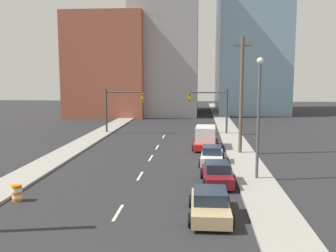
# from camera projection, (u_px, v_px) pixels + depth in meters

# --- Properties ---
(sidewalk_left) EXTENTS (2.63, 88.02, 0.18)m
(sidewalk_left) POSITION_uv_depth(u_px,v_px,m) (117.00, 124.00, 55.89)
(sidewalk_left) COLOR gray
(sidewalk_left) RESTS_ON ground
(sidewalk_right) EXTENTS (2.63, 88.02, 0.18)m
(sidewalk_right) POSITION_uv_depth(u_px,v_px,m) (225.00, 125.00, 54.56)
(sidewalk_right) COLOR gray
(sidewalk_right) RESTS_ON ground
(lane_stripe_at_8m) EXTENTS (0.16, 2.40, 0.01)m
(lane_stripe_at_8m) POSITION_uv_depth(u_px,v_px,m) (118.00, 212.00, 19.56)
(lane_stripe_at_8m) COLOR beige
(lane_stripe_at_8m) RESTS_ON ground
(lane_stripe_at_15m) EXTENTS (0.16, 2.40, 0.01)m
(lane_stripe_at_15m) POSITION_uv_depth(u_px,v_px,m) (140.00, 176.00, 26.82)
(lane_stripe_at_15m) COLOR beige
(lane_stripe_at_15m) RESTS_ON ground
(lane_stripe_at_21m) EXTENTS (0.16, 2.40, 0.01)m
(lane_stripe_at_21m) POSITION_uv_depth(u_px,v_px,m) (151.00, 158.00, 32.77)
(lane_stripe_at_21m) COLOR beige
(lane_stripe_at_21m) RESTS_ON ground
(lane_stripe_at_26m) EXTENTS (0.16, 2.40, 0.01)m
(lane_stripe_at_26m) POSITION_uv_depth(u_px,v_px,m) (157.00, 147.00, 37.77)
(lane_stripe_at_26m) COLOR beige
(lane_stripe_at_26m) RESTS_ON ground
(lane_stripe_at_33m) EXTENTS (0.16, 2.40, 0.01)m
(lane_stripe_at_33m) POSITION_uv_depth(u_px,v_px,m) (164.00, 137.00, 44.57)
(lane_stripe_at_33m) COLOR beige
(lane_stripe_at_33m) RESTS_ON ground
(building_brick_left) EXTENTS (14.00, 16.00, 18.14)m
(building_brick_left) POSITION_uv_depth(u_px,v_px,m) (111.00, 66.00, 70.03)
(building_brick_left) COLOR #9E513D
(building_brick_left) RESTS_ON ground
(building_office_center) EXTENTS (12.00, 20.00, 28.45)m
(building_office_center) POSITION_uv_depth(u_px,v_px,m) (167.00, 40.00, 72.48)
(building_office_center) COLOR #99999E
(building_office_center) RESTS_ON ground
(building_glass_right) EXTENTS (13.00, 20.00, 41.30)m
(building_glass_right) POSITION_uv_depth(u_px,v_px,m) (251.00, 8.00, 74.25)
(building_glass_right) COLOR #7A9EB7
(building_glass_right) RESTS_ON ground
(traffic_signal_left) EXTENTS (4.85, 0.35, 5.57)m
(traffic_signal_left) POSITION_uv_depth(u_px,v_px,m) (118.00, 104.00, 46.60)
(traffic_signal_left) COLOR #38383D
(traffic_signal_left) RESTS_ON ground
(traffic_signal_right) EXTENTS (4.85, 0.35, 5.57)m
(traffic_signal_right) POSITION_uv_depth(u_px,v_px,m) (215.00, 105.00, 45.61)
(traffic_signal_right) COLOR #38383D
(traffic_signal_right) RESTS_ON ground
(utility_pole_right_mid) EXTENTS (1.60, 0.32, 10.60)m
(utility_pole_right_mid) POSITION_uv_depth(u_px,v_px,m) (241.00, 95.00, 33.67)
(utility_pole_right_mid) COLOR brown
(utility_pole_right_mid) RESTS_ON ground
(traffic_barrel) EXTENTS (0.56, 0.56, 0.95)m
(traffic_barrel) POSITION_uv_depth(u_px,v_px,m) (17.00, 193.00, 21.33)
(traffic_barrel) COLOR orange
(traffic_barrel) RESTS_ON ground
(street_lamp) EXTENTS (0.44, 0.44, 8.33)m
(street_lamp) POSITION_uv_depth(u_px,v_px,m) (259.00, 110.00, 25.04)
(street_lamp) COLOR #4C4C51
(street_lamp) RESTS_ON ground
(sedan_tan) EXTENTS (2.20, 4.49, 1.42)m
(sedan_tan) POSITION_uv_depth(u_px,v_px,m) (210.00, 204.00, 18.89)
(sedan_tan) COLOR tan
(sedan_tan) RESTS_ON ground
(sedan_maroon) EXTENTS (2.22, 4.40, 1.48)m
(sedan_maroon) POSITION_uv_depth(u_px,v_px,m) (217.00, 174.00, 24.74)
(sedan_maroon) COLOR maroon
(sedan_maroon) RESTS_ON ground
(sedan_white) EXTENTS (2.16, 4.44, 1.47)m
(sedan_white) POSITION_uv_depth(u_px,v_px,m) (212.00, 156.00, 30.49)
(sedan_white) COLOR silver
(sedan_white) RESTS_ON ground
(box_truck_red) EXTENTS (2.61, 5.67, 2.20)m
(box_truck_red) POSITION_uv_depth(u_px,v_px,m) (206.00, 138.00, 37.09)
(box_truck_red) COLOR red
(box_truck_red) RESTS_ON ground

